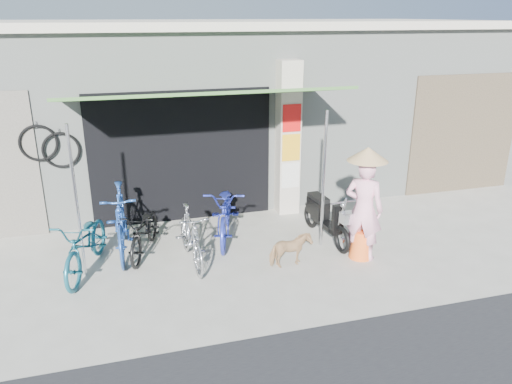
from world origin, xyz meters
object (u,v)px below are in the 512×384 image
object	(u,v)px
bike_black	(145,231)
bike_navy	(226,212)
bike_blue	(121,221)
moped	(325,217)
bike_teal	(86,244)
bike_silver	(191,237)
nun	(364,205)
street_dog	(290,250)

from	to	relation	value
bike_black	bike_navy	size ratio (longest dim) A/B	0.79
bike_blue	moped	bearing A→B (deg)	-4.24
bike_teal	bike_navy	xyz separation A→B (m)	(2.33, 0.62, 0.04)
bike_teal	bike_black	world-z (taller)	bike_teal
bike_navy	moped	bearing A→B (deg)	-0.97
bike_silver	bike_navy	xyz separation A→B (m)	(0.75, 0.80, 0.04)
bike_teal	nun	bearing A→B (deg)	6.58
bike_silver	street_dog	bearing A→B (deg)	-22.83
bike_silver	moped	bearing A→B (deg)	3.52
bike_blue	bike_silver	bearing A→B (deg)	-31.28
moped	nun	world-z (taller)	nun
bike_black	street_dog	world-z (taller)	bike_black
bike_teal	bike_blue	size ratio (longest dim) A/B	0.94
moped	bike_silver	bearing A→B (deg)	-178.06
street_dog	moped	world-z (taller)	moped
moped	nun	distance (m)	1.02
bike_black	nun	distance (m)	3.61
street_dog	moped	distance (m)	1.25
moped	nun	bearing A→B (deg)	-76.10
bike_blue	nun	world-z (taller)	nun
bike_blue	bike_navy	xyz separation A→B (m)	(1.79, 0.10, -0.07)
bike_black	street_dog	bearing A→B (deg)	-8.01
bike_teal	moped	bearing A→B (deg)	17.78
bike_teal	bike_silver	size ratio (longest dim) A/B	1.14
bike_black	nun	world-z (taller)	nun
bike_black	moped	distance (m)	3.12
bike_silver	nun	xyz separation A→B (m)	(2.71, -0.54, 0.45)
bike_teal	street_dog	bearing A→B (deg)	3.23
bike_teal	bike_black	xyz separation A→B (m)	(0.90, 0.39, -0.07)
bike_blue	bike_silver	xyz separation A→B (m)	(1.04, -0.69, -0.10)
bike_teal	street_dog	distance (m)	3.15
bike_teal	bike_navy	bearing A→B (deg)	30.99
bike_blue	moped	xyz separation A→B (m)	(3.47, -0.40, -0.16)
bike_teal	moped	xyz separation A→B (m)	(4.00, 0.12, -0.05)
bike_black	moped	world-z (taller)	moped
bike_navy	nun	xyz separation A→B (m)	(1.96, -1.34, 0.41)
bike_blue	street_dog	world-z (taller)	bike_blue
bike_teal	nun	xyz separation A→B (m)	(4.29, -0.72, 0.45)
bike_teal	bike_silver	bearing A→B (deg)	9.76
nun	bike_black	bearing A→B (deg)	22.86
bike_teal	bike_black	distance (m)	0.98
bike_black	bike_navy	bearing A→B (deg)	27.86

